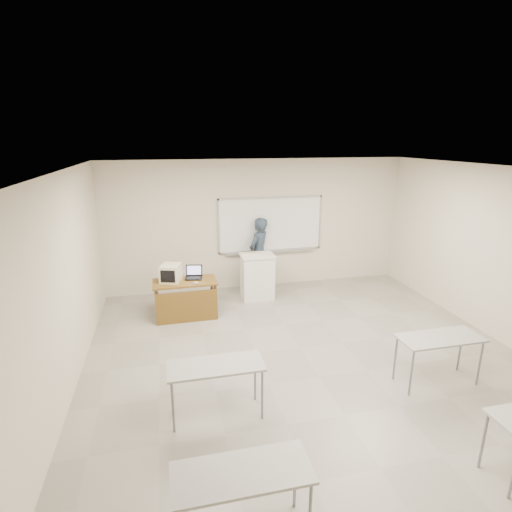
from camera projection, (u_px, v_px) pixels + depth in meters
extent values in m
cube|color=gray|center=(319.00, 377.00, 5.98)|extent=(7.00, 8.00, 0.01)
cube|color=white|center=(271.00, 224.00, 9.32)|extent=(2.40, 0.03, 1.20)
cube|color=#B7BABC|center=(271.00, 198.00, 9.14)|extent=(2.48, 0.04, 0.04)
cube|color=#B7BABC|center=(270.00, 250.00, 9.50)|extent=(2.48, 0.04, 0.04)
cube|color=#B7BABC|center=(219.00, 227.00, 9.06)|extent=(0.04, 0.04, 1.28)
cube|color=#B7BABC|center=(320.00, 222.00, 9.58)|extent=(0.04, 0.04, 1.28)
cube|color=#B7BABC|center=(271.00, 252.00, 9.46)|extent=(2.16, 0.07, 0.02)
cube|color=#A1A09C|center=(216.00, 366.00, 4.96)|extent=(1.20, 0.50, 0.03)
cylinder|color=slate|center=(173.00, 407.00, 4.76)|extent=(0.03, 0.03, 0.70)
cylinder|color=slate|center=(262.00, 395.00, 5.00)|extent=(0.03, 0.03, 0.70)
cylinder|color=slate|center=(172.00, 388.00, 5.13)|extent=(0.03, 0.03, 0.70)
cylinder|color=slate|center=(255.00, 377.00, 5.37)|extent=(0.03, 0.03, 0.70)
cube|color=#A1A09C|center=(440.00, 338.00, 5.65)|extent=(1.20, 0.50, 0.03)
cylinder|color=slate|center=(411.00, 373.00, 5.45)|extent=(0.03, 0.03, 0.70)
cylinder|color=slate|center=(480.00, 363.00, 5.69)|extent=(0.03, 0.03, 0.70)
cylinder|color=slate|center=(395.00, 358.00, 5.82)|extent=(0.03, 0.03, 0.70)
cylinder|color=slate|center=(460.00, 350.00, 6.06)|extent=(0.03, 0.03, 0.70)
cube|color=#A1A09C|center=(242.00, 473.00, 3.37)|extent=(1.20, 0.50, 0.03)
cylinder|color=slate|center=(177.00, 500.00, 3.54)|extent=(0.03, 0.03, 0.70)
cylinder|color=slate|center=(295.00, 477.00, 3.78)|extent=(0.03, 0.03, 0.70)
cylinder|color=slate|center=(483.00, 441.00, 4.23)|extent=(0.03, 0.03, 0.70)
cube|color=brown|center=(185.00, 282.00, 7.81)|extent=(1.24, 0.62, 0.04)
cube|color=brown|center=(187.00, 307.00, 7.66)|extent=(1.18, 0.03, 0.63)
cylinder|color=#452F19|center=(157.00, 307.00, 7.56)|extent=(0.06, 0.06, 0.71)
cylinder|color=#452F19|center=(215.00, 302.00, 7.80)|extent=(0.06, 0.06, 0.71)
cylinder|color=#452F19|center=(157.00, 297.00, 8.03)|extent=(0.06, 0.06, 0.71)
cylinder|color=#452F19|center=(212.00, 293.00, 8.27)|extent=(0.06, 0.06, 0.71)
cube|color=silver|center=(257.00, 278.00, 8.78)|extent=(0.68, 0.49, 0.98)
cube|color=silver|center=(257.00, 255.00, 8.64)|extent=(0.72, 0.53, 0.04)
cube|color=beige|center=(171.00, 273.00, 7.78)|extent=(0.35, 0.37, 0.33)
cube|color=beige|center=(171.00, 276.00, 7.59)|extent=(0.37, 0.04, 0.35)
cube|color=black|center=(171.00, 276.00, 7.57)|extent=(0.28, 0.01, 0.24)
cube|color=black|center=(194.00, 278.00, 7.93)|extent=(0.33, 0.24, 0.02)
cube|color=black|center=(194.00, 278.00, 7.92)|extent=(0.27, 0.14, 0.01)
cube|color=black|center=(193.00, 270.00, 8.04)|extent=(0.33, 0.07, 0.22)
cube|color=#929BD4|center=(193.00, 270.00, 8.03)|extent=(0.28, 0.05, 0.17)
ellipsoid|color=#B6B9BD|center=(196.00, 283.00, 7.65)|extent=(0.12, 0.10, 0.04)
cube|color=beige|center=(250.00, 253.00, 8.67)|extent=(0.49, 0.23, 0.03)
imported|color=black|center=(259.00, 253.00, 9.33)|extent=(0.73, 0.72, 1.69)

